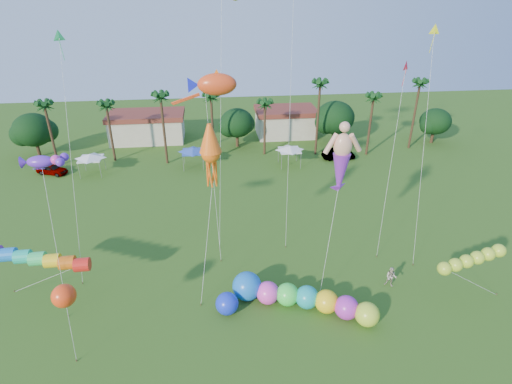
{
  "coord_description": "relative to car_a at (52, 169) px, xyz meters",
  "views": [
    {
      "loc": [
        -3.26,
        -17.69,
        23.02
      ],
      "look_at": [
        0.0,
        10.0,
        9.0
      ],
      "focal_mm": 28.0,
      "sensor_mm": 36.0,
      "label": 1
    }
  ],
  "objects": [
    {
      "name": "ground",
      "position": [
        25.77,
        -36.8,
        -0.75
      ],
      "size": [
        160.0,
        160.0,
        0.0
      ],
      "primitive_type": "plane",
      "color": "#285116",
      "rests_on": "ground"
    },
    {
      "name": "tree_line",
      "position": [
        29.34,
        7.2,
        3.53
      ],
      "size": [
        69.46,
        8.91,
        11.0
      ],
      "color": "#3A2819",
      "rests_on": "ground"
    },
    {
      "name": "buildings_row",
      "position": [
        22.68,
        13.2,
        1.25
      ],
      "size": [
        35.0,
        7.0,
        4.0
      ],
      "color": "beige",
      "rests_on": "ground"
    },
    {
      "name": "tent_row",
      "position": [
        19.77,
        -0.47,
        2.0
      ],
      "size": [
        31.0,
        4.0,
        0.6
      ],
      "color": "white",
      "rests_on": "ground"
    },
    {
      "name": "car_a",
      "position": [
        0.0,
        0.0,
        0.0
      ],
      "size": [
        4.73,
        3.28,
        1.5
      ],
      "primitive_type": "imported",
      "rotation": [
        0.0,
        0.0,
        1.19
      ],
      "color": "#4C4C54",
      "rests_on": "ground"
    },
    {
      "name": "car_b",
      "position": [
        41.71,
        0.76,
        0.06
      ],
      "size": [
        4.92,
        1.72,
        1.62
      ],
      "primitive_type": "imported",
      "rotation": [
        0.0,
        0.0,
        1.57
      ],
      "color": "#4C4C54",
      "rests_on": "ground"
    },
    {
      "name": "spectator_b",
      "position": [
        37.34,
        -28.54,
        0.2
      ],
      "size": [
        1.15,
        1.08,
        1.89
      ],
      "primitive_type": "imported",
      "rotation": [
        0.0,
        0.0,
        -0.54
      ],
      "color": "#AEA491",
      "rests_on": "ground"
    },
    {
      "name": "caterpillar_inflatable",
      "position": [
        28.78,
        -30.17,
        0.27
      ],
      "size": [
        11.4,
        6.57,
        2.43
      ],
      "rotation": [
        0.0,
        0.0,
        -0.41
      ],
      "color": "#FF43CA",
      "rests_on": "ground"
    },
    {
      "name": "blue_ball",
      "position": [
        23.07,
        -30.13,
        0.17
      ],
      "size": [
        1.83,
        1.83,
        1.83
      ],
      "primitive_type": "sphere",
      "color": "#1932E3",
      "rests_on": "ground"
    },
    {
      "name": "rainbow_tube",
      "position": [
        9.73,
        -27.36,
        2.89
      ],
      "size": [
        8.88,
        3.01,
        4.2
      ],
      "color": "red",
      "rests_on": "ground"
    },
    {
      "name": "green_worm",
      "position": [
        40.33,
        -30.93,
        2.67
      ],
      "size": [
        8.62,
        2.46,
        4.07
      ],
      "color": "#B0D52F",
      "rests_on": "ground"
    },
    {
      "name": "orange_ball_kite",
      "position": [
        12.51,
        -33.18,
        4.69
      ],
      "size": [
        1.77,
        1.77,
        6.22
      ],
      "color": "#FE4114",
      "rests_on": "ground"
    },
    {
      "name": "merman_kite",
      "position": [
        32.58,
        -26.39,
        10.23
      ],
      "size": [
        3.28,
        4.4,
        13.79
      ],
      "color": "#E6A483",
      "rests_on": "ground"
    },
    {
      "name": "fish_kite",
      "position": [
        23.28,
        -18.29,
        14.89
      ],
      "size": [
        5.28,
        5.88,
        16.74
      ],
      "color": "#ED461A",
      "rests_on": "ground"
    },
    {
      "name": "squid_kite",
      "position": [
        22.41,
        -24.62,
        10.81
      ],
      "size": [
        2.51,
        5.52,
        14.07
      ],
      "color": "orange",
      "rests_on": "ground"
    },
    {
      "name": "lobster_kite",
      "position": [
        10.0,
        -25.79,
        11.15
      ],
      "size": [
        3.36,
        4.33,
        12.55
      ],
      "color": "#6528CA",
      "rests_on": "ground"
    },
    {
      "name": "delta_kite_red",
      "position": [
        39.72,
        -20.3,
        16.01
      ],
      "size": [
        2.43,
        4.58,
        17.69
      ],
      "color": "red",
      "rests_on": "ground"
    },
    {
      "name": "delta_kite_yellow",
      "position": [
        41.2,
        -21.36,
        18.9
      ],
      "size": [
        1.07,
        4.91,
        20.71
      ],
      "color": "#F6FA19",
      "rests_on": "ground"
    },
    {
      "name": "delta_kite_green",
      "position": [
        11.37,
        -20.65,
        18.67
      ],
      "size": [
        1.34,
        5.05,
        20.48
      ],
      "color": "#32D56B",
      "rests_on": "ground"
    }
  ]
}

